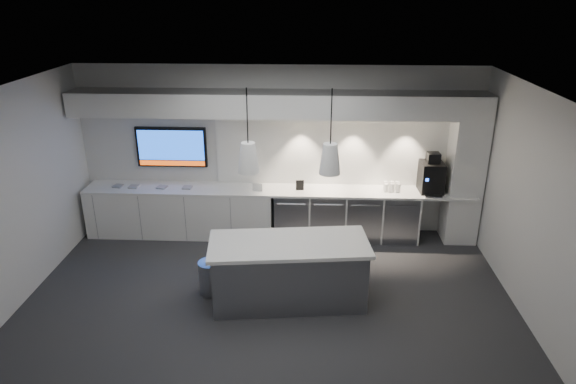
{
  "coord_description": "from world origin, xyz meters",
  "views": [
    {
      "loc": [
        0.57,
        -6.17,
        4.2
      ],
      "look_at": [
        0.23,
        1.1,
        1.28
      ],
      "focal_mm": 32.0,
      "sensor_mm": 36.0,
      "label": 1
    }
  ],
  "objects_px": {
    "wall_tv": "(172,147)",
    "bin": "(211,277)",
    "island": "(289,272)",
    "coffee_machine": "(431,176)"
  },
  "relations": [
    {
      "from": "wall_tv",
      "to": "bin",
      "type": "height_order",
      "value": "wall_tv"
    },
    {
      "from": "wall_tv",
      "to": "island",
      "type": "distance_m",
      "value": 3.39
    },
    {
      "from": "island",
      "to": "bin",
      "type": "height_order",
      "value": "island"
    },
    {
      "from": "wall_tv",
      "to": "bin",
      "type": "relative_size",
      "value": 2.49
    },
    {
      "from": "wall_tv",
      "to": "island",
      "type": "bearing_deg",
      "value": -46.98
    },
    {
      "from": "island",
      "to": "bin",
      "type": "bearing_deg",
      "value": 165.57
    },
    {
      "from": "island",
      "to": "coffee_machine",
      "type": "height_order",
      "value": "coffee_machine"
    },
    {
      "from": "wall_tv",
      "to": "bin",
      "type": "bearing_deg",
      "value": -64.5
    },
    {
      "from": "wall_tv",
      "to": "coffee_machine",
      "type": "bearing_deg",
      "value": -3.11
    },
    {
      "from": "island",
      "to": "bin",
      "type": "relative_size",
      "value": 4.57
    }
  ]
}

